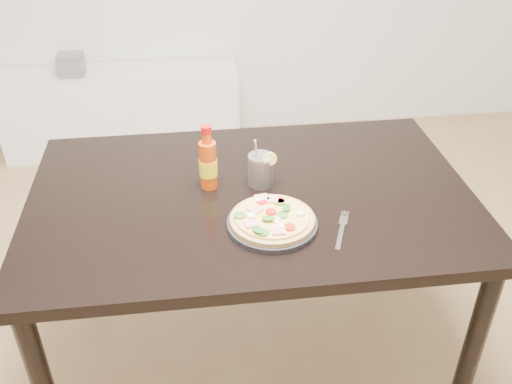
{
  "coord_description": "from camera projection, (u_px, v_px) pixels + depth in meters",
  "views": [
    {
      "loc": [
        -0.4,
        -1.19,
        1.74
      ],
      "look_at": [
        -0.22,
        0.19,
        0.83
      ],
      "focal_mm": 40.0,
      "sensor_mm": 36.0,
      "label": 1
    }
  ],
  "objects": [
    {
      "name": "fork",
      "position": [
        342.0,
        229.0,
        1.64
      ],
      "size": [
        0.08,
        0.18,
        0.0
      ],
      "rotation": [
        0.0,
        0.0,
        -0.38
      ],
      "color": "silver",
      "rests_on": "dining_table"
    },
    {
      "name": "dining_table",
      "position": [
        251.0,
        214.0,
        1.85
      ],
      "size": [
        1.4,
        0.9,
        0.75
      ],
      "color": "black",
      "rests_on": "ground"
    },
    {
      "name": "hot_sauce_bottle",
      "position": [
        208.0,
        164.0,
        1.79
      ],
      "size": [
        0.06,
        0.06,
        0.22
      ],
      "rotation": [
        0.0,
        0.0,
        0.17
      ],
      "color": "#C4420B",
      "rests_on": "dining_table"
    },
    {
      "name": "media_console",
      "position": [
        123.0,
        111.0,
        3.48
      ],
      "size": [
        1.4,
        0.34,
        0.5
      ],
      "primitive_type": "cube",
      "color": "white",
      "rests_on": "ground"
    },
    {
      "name": "plate",
      "position": [
        272.0,
        224.0,
        1.65
      ],
      "size": [
        0.26,
        0.26,
        0.02
      ],
      "primitive_type": "cylinder",
      "color": "black",
      "rests_on": "dining_table"
    },
    {
      "name": "cola_cup",
      "position": [
        261.0,
        171.0,
        1.82
      ],
      "size": [
        0.09,
        0.08,
        0.17
      ],
      "rotation": [
        0.0,
        0.0,
        0.3
      ],
      "color": "black",
      "rests_on": "dining_table"
    },
    {
      "name": "cd_stack",
      "position": [
        71.0,
        65.0,
        3.26
      ],
      "size": [
        0.14,
        0.12,
        0.13
      ],
      "color": "slate",
      "rests_on": "media_console"
    },
    {
      "name": "pizza",
      "position": [
        272.0,
        218.0,
        1.64
      ],
      "size": [
        0.25,
        0.25,
        0.03
      ],
      "color": "tan",
      "rests_on": "plate"
    }
  ]
}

